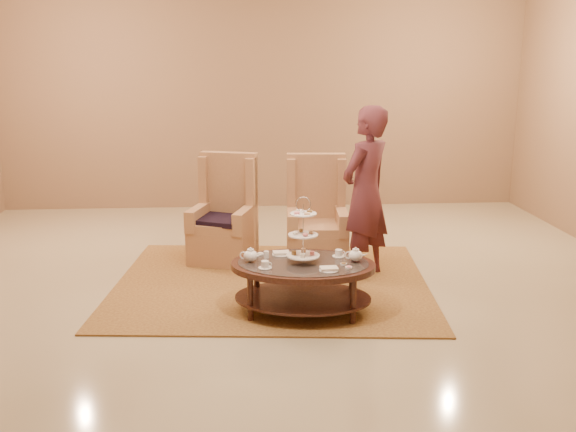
{
  "coord_description": "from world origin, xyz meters",
  "views": [
    {
      "loc": [
        -0.3,
        -5.92,
        2.28
      ],
      "look_at": [
        0.12,
        0.2,
        0.77
      ],
      "focal_mm": 40.0,
      "sensor_mm": 36.0,
      "label": 1
    }
  ],
  "objects": [
    {
      "name": "wall_back",
      "position": [
        0.0,
        4.0,
        1.75
      ],
      "size": [
        8.0,
        0.04,
        3.5
      ],
      "primitive_type": "cube",
      "color": "#8C6A4C",
      "rests_on": "ground"
    },
    {
      "name": "tea_table",
      "position": [
        0.22,
        -0.43,
        0.4
      ],
      "size": [
        1.42,
        1.08,
        1.1
      ],
      "rotation": [
        0.0,
        0.0,
        -0.14
      ],
      "color": "black",
      "rests_on": "ground"
    },
    {
      "name": "ground",
      "position": [
        0.0,
        0.0,
        0.0
      ],
      "size": [
        8.0,
        8.0,
        0.0
      ],
      "primitive_type": "plane",
      "color": "tan",
      "rests_on": "ground"
    },
    {
      "name": "person",
      "position": [
        0.96,
        0.56,
        0.91
      ],
      "size": [
        0.78,
        0.78,
        1.82
      ],
      "rotation": [
        0.0,
        0.0,
        3.92
      ],
      "color": "#54242B",
      "rests_on": "ground"
    },
    {
      "name": "armchair_right",
      "position": [
        0.5,
        1.06,
        0.41
      ],
      "size": [
        0.7,
        0.72,
        1.23
      ],
      "rotation": [
        0.0,
        0.0,
        -0.06
      ],
      "color": "#B07D52",
      "rests_on": "ground"
    },
    {
      "name": "rug",
      "position": [
        -0.03,
        0.37,
        0.01
      ],
      "size": [
        3.42,
        2.94,
        0.02
      ],
      "rotation": [
        0.0,
        0.0,
        -0.09
      ],
      "color": "olive",
      "rests_on": "ground"
    },
    {
      "name": "ceiling",
      "position": [
        0.0,
        0.0,
        0.0
      ],
      "size": [
        8.0,
        8.0,
        0.02
      ],
      "primitive_type": "cube",
      "color": "silver",
      "rests_on": "ground"
    },
    {
      "name": "armchair_left",
      "position": [
        -0.53,
        1.25,
        0.42
      ],
      "size": [
        0.83,
        0.85,
        1.23
      ],
      "rotation": [
        0.0,
        0.0,
        -0.29
      ],
      "color": "#B07D52",
      "rests_on": "ground"
    }
  ]
}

